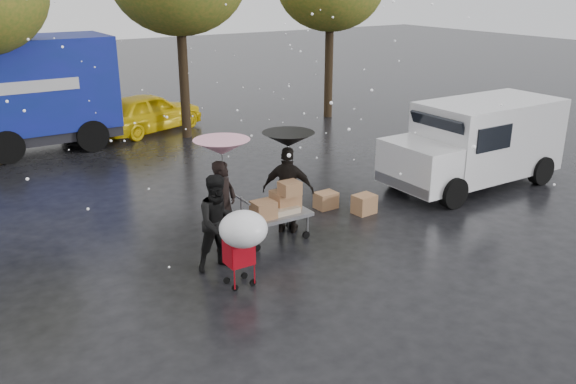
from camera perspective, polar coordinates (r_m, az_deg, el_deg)
ground at (r=11.91m, az=-1.05°, el=-6.52°), size 90.00×90.00×0.00m
person_pink at (r=12.17m, az=-6.01°, el=-1.27°), size 0.81×0.75×1.85m
person_middle at (r=11.33m, az=-6.45°, el=-2.89°), size 0.94×0.75×1.85m
person_black at (r=12.92m, az=0.03°, el=0.17°), size 1.13×1.08×1.89m
umbrella_pink at (r=11.80m, az=-6.21°, el=4.18°), size 1.11×1.11×2.28m
umbrella_black at (r=12.60m, az=0.03°, el=4.93°), size 1.10×1.10×2.20m
vendor_cart at (r=12.62m, az=-1.02°, el=-1.37°), size 1.52×0.80×1.27m
shopping_cart at (r=10.52m, az=-4.27°, el=-3.85°), size 0.84×0.84×1.46m
white_van at (r=16.67m, az=17.30°, el=4.52°), size 4.91×2.18×2.20m
box_ground_near at (r=14.29m, az=7.14°, el=-1.13°), size 0.53×0.44×0.45m
box_ground_far at (r=14.53m, az=3.57°, el=-0.77°), size 0.51×0.40×0.39m
yellow_taxi at (r=22.24m, az=-13.01°, el=7.29°), size 4.43×2.93×1.40m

